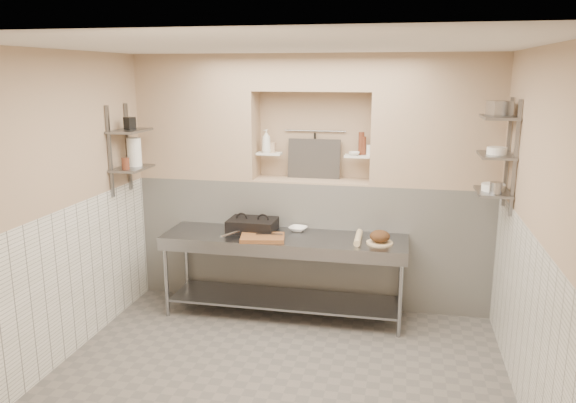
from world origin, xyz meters
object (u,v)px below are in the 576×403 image
(cutting_board, at_px, (263,238))
(jug_left, at_px, (134,152))
(prep_table, at_px, (284,259))
(panini_press, at_px, (252,225))
(mixing_bowl, at_px, (298,229))
(bread_loaf, at_px, (380,236))
(bowl_alcove, at_px, (354,154))
(rolling_pin, at_px, (358,238))
(bottle_soap, at_px, (266,141))

(cutting_board, relative_size, jug_left, 1.48)
(prep_table, height_order, cutting_board, cutting_board)
(panini_press, relative_size, mixing_bowl, 2.64)
(cutting_board, relative_size, mixing_bowl, 2.31)
(cutting_board, relative_size, bread_loaf, 2.20)
(prep_table, bearing_deg, bowl_alcove, 38.65)
(panini_press, bearing_deg, rolling_pin, -4.92)
(panini_press, distance_m, bowl_alcove, 1.37)
(bottle_soap, distance_m, jug_left, 1.45)
(cutting_board, bearing_deg, bowl_alcove, 38.89)
(prep_table, distance_m, panini_press, 0.51)
(prep_table, height_order, panini_press, panini_press)
(panini_press, height_order, rolling_pin, panini_press)
(prep_table, distance_m, mixing_bowl, 0.38)
(panini_press, relative_size, bread_loaf, 2.52)
(cutting_board, bearing_deg, prep_table, 39.75)
(prep_table, distance_m, bowl_alcove, 1.39)
(bowl_alcove, height_order, jug_left, jug_left)
(mixing_bowl, xyz_separation_m, bread_loaf, (0.90, -0.28, 0.05))
(rolling_pin, distance_m, jug_left, 2.56)
(rolling_pin, bearing_deg, cutting_board, -170.73)
(panini_press, xyz_separation_m, bread_loaf, (1.39, -0.17, 0.01))
(prep_table, distance_m, rolling_pin, 0.84)
(panini_press, bearing_deg, jug_left, -170.77)
(bowl_alcove, xyz_separation_m, jug_left, (-2.31, -0.61, 0.03))
(panini_press, xyz_separation_m, bottle_soap, (0.06, 0.42, 0.87))
(rolling_pin, xyz_separation_m, jug_left, (-2.42, -0.06, 0.83))
(cutting_board, height_order, bowl_alcove, bowl_alcove)
(bread_loaf, height_order, jug_left, jug_left)
(mixing_bowl, bearing_deg, rolling_pin, -19.19)
(mixing_bowl, relative_size, bread_loaf, 0.95)
(prep_table, relative_size, bottle_soap, 9.91)
(prep_table, xyz_separation_m, bowl_alcove, (0.68, 0.54, 1.09))
(cutting_board, relative_size, rolling_pin, 1.02)
(prep_table, relative_size, rolling_pin, 5.87)
(rolling_pin, distance_m, bowl_alcove, 0.97)
(mixing_bowl, relative_size, rolling_pin, 0.44)
(prep_table, distance_m, bottle_soap, 1.35)
(prep_table, xyz_separation_m, mixing_bowl, (0.11, 0.24, 0.28))
(prep_table, relative_size, cutting_board, 5.75)
(mixing_bowl, height_order, rolling_pin, rolling_pin)
(bowl_alcove, bearing_deg, rolling_pin, -78.24)
(bottle_soap, relative_size, jug_left, 0.86)
(bread_loaf, distance_m, bowl_alcove, 1.01)
(panini_press, distance_m, bread_loaf, 1.40)
(prep_table, xyz_separation_m, rolling_pin, (0.79, 0.00, 0.29))
(panini_press, bearing_deg, bottle_soap, 82.63)
(panini_press, bearing_deg, mixing_bowl, 14.54)
(bread_loaf, xyz_separation_m, jug_left, (-2.64, -0.02, 0.79))
(prep_table, height_order, bread_loaf, bread_loaf)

